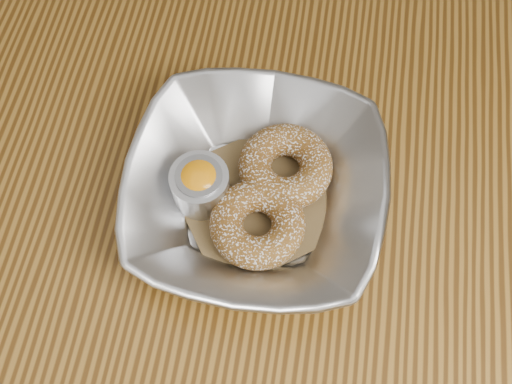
# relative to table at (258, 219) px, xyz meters

# --- Properties ---
(ground_plane) EXTENTS (4.00, 4.00, 0.00)m
(ground_plane) POSITION_rel_table_xyz_m (0.00, 0.00, -0.65)
(ground_plane) COLOR #565659
(ground_plane) RESTS_ON ground
(table) EXTENTS (1.20, 0.80, 0.75)m
(table) POSITION_rel_table_xyz_m (0.00, 0.00, 0.00)
(table) COLOR brown
(table) RESTS_ON ground_plane
(serving_bowl) EXTENTS (0.25, 0.25, 0.06)m
(serving_bowl) POSITION_rel_table_xyz_m (0.00, -0.03, 0.13)
(serving_bowl) COLOR #B6B8BD
(serving_bowl) RESTS_ON table
(parchment) EXTENTS (0.20, 0.20, 0.00)m
(parchment) POSITION_rel_table_xyz_m (0.00, -0.03, 0.11)
(parchment) COLOR brown
(parchment) RESTS_ON table
(donut_back) EXTENTS (0.11, 0.11, 0.03)m
(donut_back) POSITION_rel_table_xyz_m (0.03, 0.01, 0.13)
(donut_back) COLOR brown
(donut_back) RESTS_ON parchment
(donut_front) EXTENTS (0.10, 0.10, 0.03)m
(donut_front) POSITION_rel_table_xyz_m (0.01, -0.06, 0.13)
(donut_front) COLOR brown
(donut_front) RESTS_ON parchment
(ramekin) EXTENTS (0.06, 0.06, 0.05)m
(ramekin) POSITION_rel_table_xyz_m (-0.05, -0.03, 0.13)
(ramekin) COLOR #B6B8BD
(ramekin) RESTS_ON table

